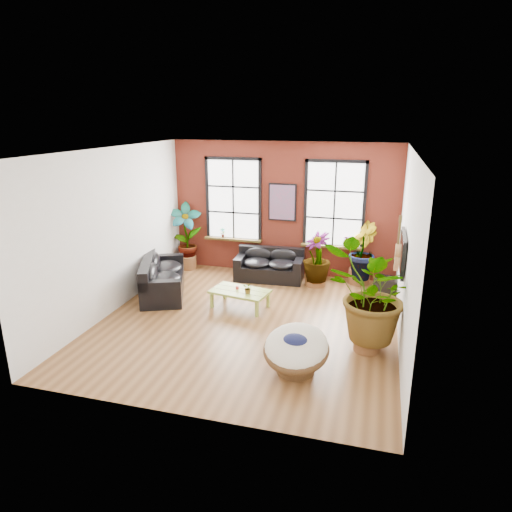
{
  "coord_description": "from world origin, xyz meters",
  "views": [
    {
      "loc": [
        2.47,
        -8.35,
        4.12
      ],
      "look_at": [
        0.0,
        0.6,
        1.25
      ],
      "focal_mm": 32.0,
      "sensor_mm": 36.0,
      "label": 1
    }
  ],
  "objects_px": {
    "sofa_back": "(270,266)",
    "coffee_table": "(240,292)",
    "papasan_chair": "(296,349)",
    "sofa_left": "(161,277)"
  },
  "relations": [
    {
      "from": "sofa_left",
      "to": "coffee_table",
      "type": "distance_m",
      "value": 2.13
    },
    {
      "from": "sofa_back",
      "to": "sofa_left",
      "type": "height_order",
      "value": "sofa_left"
    },
    {
      "from": "coffee_table",
      "to": "papasan_chair",
      "type": "height_order",
      "value": "papasan_chair"
    },
    {
      "from": "coffee_table",
      "to": "papasan_chair",
      "type": "xyz_separation_m",
      "value": [
        1.7,
        -2.32,
        0.06
      ]
    },
    {
      "from": "sofa_left",
      "to": "coffee_table",
      "type": "relative_size",
      "value": 1.74
    },
    {
      "from": "coffee_table",
      "to": "sofa_back",
      "type": "bearing_deg",
      "value": 95.1
    },
    {
      "from": "sofa_back",
      "to": "coffee_table",
      "type": "bearing_deg",
      "value": -99.05
    },
    {
      "from": "sofa_back",
      "to": "coffee_table",
      "type": "distance_m",
      "value": 2.01
    },
    {
      "from": "sofa_back",
      "to": "coffee_table",
      "type": "xyz_separation_m",
      "value": [
        -0.19,
        -2.0,
        -0.0
      ]
    },
    {
      "from": "sofa_left",
      "to": "coffee_table",
      "type": "height_order",
      "value": "sofa_left"
    }
  ]
}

